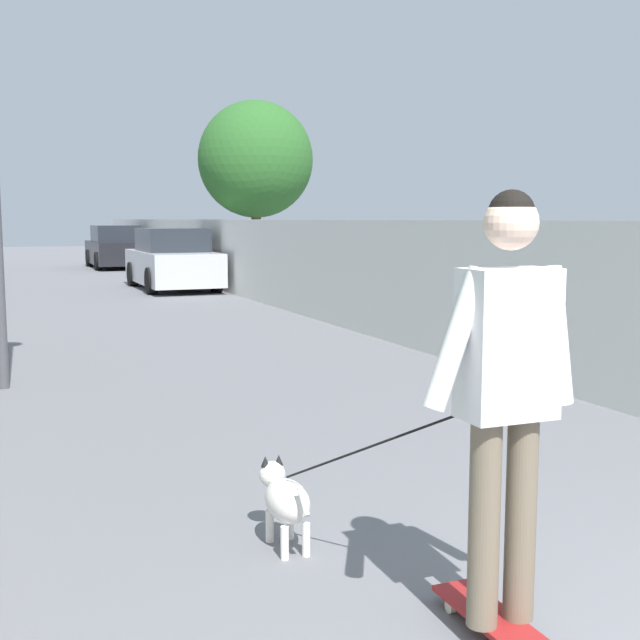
% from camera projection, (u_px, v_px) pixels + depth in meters
% --- Properties ---
extents(ground_plane, '(80.00, 80.00, 0.00)m').
position_uv_depth(ground_plane, '(133.00, 312.00, 15.41)').
color(ground_plane, slate).
extents(fence_right, '(48.00, 0.30, 1.76)m').
position_uv_depth(fence_right, '(317.00, 269.00, 14.59)').
color(fence_right, silver).
rests_on(fence_right, ground).
extents(tree_right_near, '(3.00, 3.00, 4.83)m').
position_uv_depth(tree_right_near, '(256.00, 160.00, 21.14)').
color(tree_right_near, brown).
rests_on(tree_right_near, ground).
extents(skateboard, '(0.80, 0.21, 0.08)m').
position_uv_depth(skateboard, '(500.00, 624.00, 3.42)').
color(skateboard, maroon).
rests_on(skateboard, ground).
extents(person_skateboarder, '(0.22, 0.71, 1.80)m').
position_uv_depth(person_skateboarder, '(507.00, 374.00, 3.28)').
color(person_skateboarder, '#726651').
rests_on(person_skateboarder, skateboard).
extents(dog, '(1.57, 0.62, 1.06)m').
position_uv_depth(dog, '(286.00, 498.00, 4.37)').
color(dog, white).
rests_on(dog, ground).
extents(car_near, '(4.18, 1.80, 1.54)m').
position_uv_depth(car_near, '(172.00, 261.00, 20.48)').
color(car_near, silver).
rests_on(car_near, ground).
extents(car_far, '(4.16, 1.80, 1.54)m').
position_uv_depth(car_far, '(116.00, 248.00, 29.37)').
color(car_far, black).
rests_on(car_far, ground).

